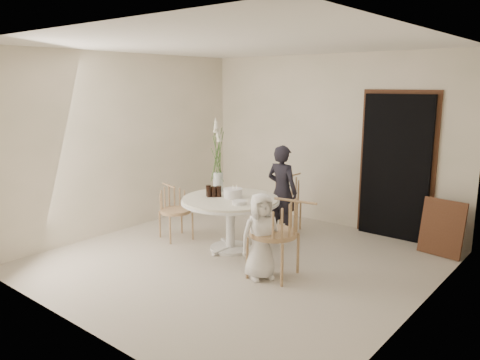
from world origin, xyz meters
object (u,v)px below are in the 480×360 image
Objects in this scene: table at (230,206)px; chair_right at (284,227)px; flower_vase at (218,161)px; boy at (261,236)px; birthday_cake at (233,193)px; chair_left at (172,204)px; girl at (282,191)px; chair_far at (288,194)px.

chair_right is at bearing -17.23° from table.
table is 0.72m from flower_vase.
boy is (-0.21, -0.16, -0.12)m from chair_right.
chair_left is at bearing -170.62° from birthday_cake.
chair_right is 0.29m from boy.
girl reaches higher than birthday_cake.
boy is (0.84, -1.81, -0.04)m from chair_far.
table is 1.16m from chair_right.
chair_right reaches higher than table.
girl is 1.29× the size of flower_vase.
birthday_cake is at bearing 76.64° from table.
chair_far reaches higher than chair_left.
birthday_cake reaches higher than table.
boy is 1.08m from birthday_cake.
table is 0.95m from girl.
boy is 0.96× the size of flower_vase.
chair_far is at bearing 87.84° from birthday_cake.
birthday_cake is at bearing -90.58° from chair_far.
chair_left is (-2.13, 0.22, -0.13)m from chair_right.
girl reaches higher than table.
chair_far is 1.80m from chair_left.
table is at bearing -116.37° from chair_right.
chair_left is 1.96m from boy.
birthday_cake is (-0.20, -0.88, 0.11)m from girl.
girl is 1.60m from boy.
boy is at bearing -63.50° from chair_far.
chair_far is 0.87× the size of chair_right.
flower_vase is (-1.30, 0.71, 0.66)m from boy.
chair_left is (-1.02, -0.13, -0.11)m from table.
chair_left is (-1.08, -1.44, -0.05)m from chair_far.
girl is (0.21, 0.93, 0.07)m from table.
chair_right is 1.56m from girl.
girl reaches higher than chair_left.
girl reaches higher than chair_far.
chair_right is at bearing -19.42° from birthday_cake.
flower_vase reaches higher than girl.
chair_right is 1.70m from flower_vase.
chair_left reaches higher than table.
girl is at bearing 49.76° from flower_vase.
boy is 1.63m from flower_vase.
chair_left is at bearing -104.96° from chair_right.
chair_left is 1.63m from girl.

